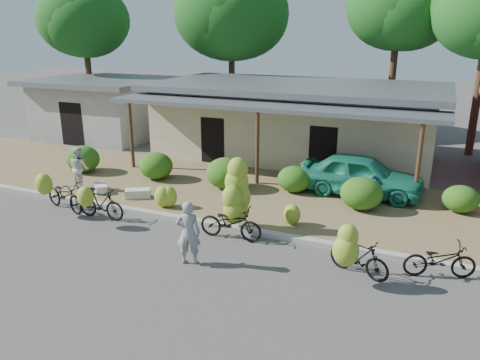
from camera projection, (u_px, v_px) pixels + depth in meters
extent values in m
plane|color=#514E4B|center=(173.00, 253.00, 12.35)|extent=(100.00, 100.00, 0.00)
cube|color=olive|center=(246.00, 194.00, 16.70)|extent=(60.00, 6.00, 0.12)
cube|color=#A8A399|center=(207.00, 223.00, 14.08)|extent=(60.00, 0.25, 0.15)
cube|color=beige|center=(296.00, 123.00, 21.50)|extent=(12.00, 6.00, 3.10)
cube|color=slate|center=(297.00, 86.00, 20.98)|extent=(13.00, 7.00, 0.25)
cube|color=black|center=(275.00, 147.00, 19.05)|extent=(1.40, 0.12, 2.20)
cube|color=slate|center=(266.00, 106.00, 17.59)|extent=(13.00, 2.00, 0.15)
cylinder|color=#4B381E|center=(131.00, 137.00, 19.36)|extent=(0.14, 0.14, 2.85)
cylinder|color=#4B381E|center=(257.00, 150.00, 17.25)|extent=(0.14, 0.14, 2.85)
cylinder|color=#4B381E|center=(418.00, 166.00, 15.14)|extent=(0.14, 0.14, 2.85)
cube|color=#ABABA5|center=(103.00, 110.00, 25.68)|extent=(6.00, 5.00, 2.90)
cube|color=slate|center=(101.00, 81.00, 25.20)|extent=(7.00, 6.00, 0.25)
cube|color=black|center=(72.00, 124.00, 23.64)|extent=(1.40, 0.12, 2.20)
cylinder|color=#4B381E|center=(89.00, 72.00, 27.81)|extent=(0.36, 0.36, 6.55)
ellipsoid|color=#184A12|center=(84.00, 20.00, 26.92)|extent=(5.27, 5.27, 4.22)
ellipsoid|color=#184A12|center=(80.00, 15.00, 27.28)|extent=(4.48, 4.48, 3.58)
cylinder|color=#4B381E|center=(232.00, 69.00, 27.36)|extent=(0.36, 0.36, 6.89)
ellipsoid|color=#184A12|center=(231.00, 14.00, 26.43)|extent=(6.52, 6.52, 5.21)
ellipsoid|color=#184A12|center=(226.00, 9.00, 26.79)|extent=(5.54, 5.54, 4.43)
cylinder|color=#4B381E|center=(393.00, 73.00, 24.38)|extent=(0.36, 0.36, 7.05)
ellipsoid|color=#184A12|center=(399.00, 9.00, 23.42)|extent=(5.16, 5.16, 4.12)
ellipsoid|color=#184A12|center=(390.00, 3.00, 23.78)|extent=(4.38, 4.38, 3.51)
cylinder|color=#4B381E|center=(479.00, 83.00, 21.18)|extent=(0.36, 0.36, 6.66)
ellipsoid|color=#184A12|center=(478.00, 8.00, 20.64)|extent=(4.08, 4.08, 3.26)
ellipsoid|color=#1D5312|center=(83.00, 159.00, 18.94)|extent=(1.38, 1.24, 1.08)
ellipsoid|color=#1D5312|center=(156.00, 166.00, 18.04)|extent=(1.34, 1.20, 1.04)
ellipsoid|color=#1D5312|center=(226.00, 173.00, 16.93)|extent=(1.46, 1.31, 1.14)
ellipsoid|color=#1D5312|center=(294.00, 179.00, 16.59)|extent=(1.20, 1.08, 0.94)
ellipsoid|color=#1D5312|center=(361.00, 193.00, 14.95)|extent=(1.35, 1.22, 1.05)
ellipsoid|color=#1D5312|center=(461.00, 199.00, 14.73)|extent=(1.11, 1.00, 0.87)
imported|color=black|center=(65.00, 195.00, 15.22)|extent=(2.01, 1.14, 1.00)
ellipsoid|color=#9AB62D|center=(44.00, 184.00, 14.57)|extent=(0.56, 0.47, 0.69)
imported|color=black|center=(101.00, 204.00, 14.50)|extent=(1.66, 0.50, 0.99)
ellipsoid|color=#9AB62D|center=(85.00, 197.00, 13.79)|extent=(0.51, 0.43, 0.64)
imported|color=black|center=(231.00, 223.00, 13.10)|extent=(1.86, 0.73, 0.96)
ellipsoid|color=#9AB62D|center=(236.00, 209.00, 13.54)|extent=(0.71, 0.61, 0.89)
ellipsoid|color=#9AB62D|center=(239.00, 196.00, 13.39)|extent=(0.67, 0.57, 0.84)
ellipsoid|color=#9AB62D|center=(237.00, 183.00, 13.29)|extent=(0.70, 0.60, 0.88)
ellipsoid|color=#9AB62D|center=(238.00, 170.00, 13.17)|extent=(0.60, 0.51, 0.76)
ellipsoid|color=#9AB62D|center=(233.00, 211.00, 13.20)|extent=(0.60, 0.51, 0.75)
ellipsoid|color=#9AB62D|center=(232.00, 198.00, 13.09)|extent=(0.58, 0.50, 0.73)
imported|color=black|center=(359.00, 257.00, 11.14)|extent=(1.63, 0.96, 0.95)
ellipsoid|color=#9AB62D|center=(346.00, 251.00, 10.57)|extent=(0.61, 0.52, 0.76)
ellipsoid|color=#9AB62D|center=(348.00, 236.00, 10.50)|extent=(0.47, 0.40, 0.59)
imported|color=black|center=(440.00, 260.00, 11.06)|extent=(1.78, 1.09, 0.88)
ellipsoid|color=#9AB62D|center=(169.00, 196.00, 15.18)|extent=(0.57, 0.49, 0.71)
ellipsoid|color=#9AB62D|center=(163.00, 196.00, 15.17)|extent=(0.58, 0.49, 0.72)
ellipsoid|color=#9AB62D|center=(292.00, 214.00, 13.79)|extent=(0.51, 0.44, 0.64)
cube|color=silver|center=(138.00, 193.00, 16.09)|extent=(0.94, 0.77, 0.30)
cube|color=silver|center=(101.00, 188.00, 16.67)|extent=(0.80, 0.79, 0.28)
imported|color=gray|center=(188.00, 233.00, 11.61)|extent=(0.71, 0.59, 1.66)
imported|color=silver|center=(79.00, 168.00, 16.86)|extent=(0.89, 0.79, 1.54)
imported|color=#1C7F64|center=(361.00, 175.00, 16.22)|extent=(4.23, 1.78, 1.43)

